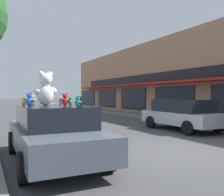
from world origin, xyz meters
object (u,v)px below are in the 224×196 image
(plush_art_car, at_px, (53,132))
(teddy_bear_orange, at_px, (30,100))
(teddy_bear_teal, at_px, (78,101))
(teddy_bear_giant, at_px, (45,89))
(teddy_bear_black, at_px, (81,101))
(teddy_bear_green, at_px, (70,101))
(parked_car_far_center, at_px, (182,114))
(teddy_bear_yellow, at_px, (24,101))
(teddy_bear_blue, at_px, (30,100))
(teddy_bear_red, at_px, (65,100))
(teddy_bear_cream, at_px, (33,99))
(teddy_bear_pink, at_px, (61,101))

(plush_art_car, bearing_deg, teddy_bear_orange, 158.45)
(teddy_bear_teal, bearing_deg, teddy_bear_giant, -14.07)
(teddy_bear_black, distance_m, teddy_bear_green, 0.29)
(teddy_bear_orange, relative_size, parked_car_far_center, 0.07)
(teddy_bear_green, distance_m, teddy_bear_yellow, 1.27)
(teddy_bear_green, bearing_deg, teddy_bear_yellow, -17.98)
(teddy_bear_blue, xyz_separation_m, teddy_bear_black, (1.32, -0.09, -0.05))
(teddy_bear_blue, bearing_deg, teddy_bear_teal, 179.13)
(plush_art_car, height_order, teddy_bear_orange, teddy_bear_orange)
(teddy_bear_red, height_order, teddy_bear_yellow, teddy_bear_red)
(plush_art_car, bearing_deg, teddy_bear_teal, -72.56)
(parked_car_far_center, bearing_deg, teddy_bear_teal, -150.22)
(teddy_bear_cream, bearing_deg, teddy_bear_red, 168.64)
(teddy_bear_blue, bearing_deg, teddy_bear_yellow, -41.69)
(teddy_bear_blue, bearing_deg, teddy_bear_black, -139.42)
(teddy_bear_blue, relative_size, teddy_bear_black, 1.40)
(teddy_bear_green, height_order, teddy_bear_yellow, teddy_bear_green)
(teddy_bear_pink, bearing_deg, teddy_bear_giant, 42.50)
(teddy_bear_black, relative_size, teddy_bear_yellow, 1.14)
(plush_art_car, bearing_deg, teddy_bear_green, -5.11)
(teddy_bear_black, bearing_deg, teddy_bear_blue, 62.78)
(teddy_bear_cream, bearing_deg, teddy_bear_orange, 121.73)
(teddy_bear_orange, bearing_deg, parked_car_far_center, 163.00)
(teddy_bear_giant, xyz_separation_m, parked_car_far_center, (7.32, 2.46, -1.10))
(teddy_bear_black, height_order, parked_car_far_center, teddy_bear_black)
(teddy_bear_pink, bearing_deg, teddy_bear_orange, 34.34)
(teddy_bear_orange, xyz_separation_m, parked_car_far_center, (7.75, 2.64, -0.79))
(plush_art_car, height_order, parked_car_far_center, parked_car_far_center)
(teddy_bear_giant, bearing_deg, teddy_bear_teal, 94.86)
(plush_art_car, bearing_deg, teddy_bear_red, -7.50)
(teddy_bear_pink, bearing_deg, teddy_bear_green, 83.57)
(teddy_bear_cream, relative_size, teddy_bear_teal, 1.15)
(plush_art_car, distance_m, teddy_bear_giant, 1.22)
(teddy_bear_black, bearing_deg, parked_car_far_center, -87.97)
(teddy_bear_cream, distance_m, parked_car_far_center, 7.84)
(teddy_bear_teal, distance_m, teddy_bear_yellow, 1.88)
(teddy_bear_giant, distance_m, teddy_bear_black, 1.08)
(plush_art_car, distance_m, parked_car_far_center, 7.76)
(teddy_bear_cream, xyz_separation_m, teddy_bear_yellow, (-0.31, -0.44, -0.05))
(teddy_bear_giant, height_order, teddy_bear_green, teddy_bear_giant)
(teddy_bear_black, bearing_deg, teddy_bear_teal, 132.09)
(teddy_bear_black, bearing_deg, teddy_bear_yellow, 37.68)
(teddy_bear_pink, relative_size, parked_car_far_center, 0.05)
(teddy_bear_giant, relative_size, teddy_bear_teal, 3.37)
(plush_art_car, height_order, teddy_bear_red, teddy_bear_red)
(parked_car_far_center, bearing_deg, teddy_bear_pink, -164.80)
(teddy_bear_yellow, xyz_separation_m, parked_car_far_center, (7.88, 2.34, -0.75))
(plush_art_car, distance_m, teddy_bear_cream, 1.35)
(teddy_bear_teal, relative_size, teddy_bear_green, 1.10)
(teddy_bear_blue, height_order, teddy_bear_green, teddy_bear_blue)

